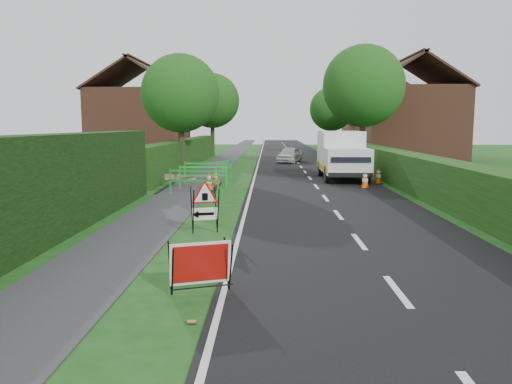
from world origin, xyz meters
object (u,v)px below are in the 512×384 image
object	(u,v)px
triangle_sign	(203,203)
works_van	(342,154)
red_rect_sign	(201,264)
hatchback_car	(290,155)

from	to	relation	value
triangle_sign	works_van	distance (m)	14.04
triangle_sign	red_rect_sign	bearing A→B (deg)	-99.69
works_van	triangle_sign	bearing A→B (deg)	-112.06
works_van	red_rect_sign	bearing A→B (deg)	-105.17
red_rect_sign	triangle_sign	size ratio (longest dim) A/B	0.97
red_rect_sign	works_van	world-z (taller)	works_van
triangle_sign	works_van	bearing A→B (deg)	51.22
works_van	hatchback_car	xyz separation A→B (m)	(-2.15, 11.21, -0.71)
red_rect_sign	works_van	xyz separation A→B (m)	(4.80, 17.40, 0.79)
red_rect_sign	triangle_sign	xyz separation A→B (m)	(-0.52, 4.42, 0.32)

